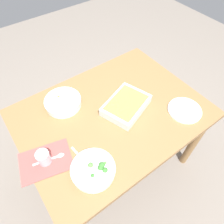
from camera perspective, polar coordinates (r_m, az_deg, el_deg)
The scene contains 11 objects.
ground_plane at distance 1.97m, azimuth 0.00°, elevation -13.42°, with size 6.00×6.00×0.00m, color slate.
dining_table at distance 1.41m, azimuth 0.00°, elevation -2.26°, with size 1.20×0.90×0.74m.
placemat at distance 1.21m, azimuth -18.06°, elevation -12.88°, with size 0.28×0.20×0.00m, color #B24C47.
stew_bowl at distance 1.39m, azimuth -13.54°, elevation 2.76°, with size 0.24×0.24×0.06m.
broccoli_bowl at distance 1.11m, azimuth -5.23°, elevation -15.74°, with size 0.24×0.24×0.06m.
baking_dish at distance 1.34m, azimuth 3.99°, elevation 2.00°, with size 0.36×0.31×0.06m.
drink_cup at distance 1.18m, azimuth -18.50°, elevation -12.10°, with size 0.07×0.07×0.08m.
side_plate at distance 1.42m, azimuth 19.66°, elevation 0.48°, with size 0.22×0.22×0.01m, color white.
spoon_by_stew at distance 1.40m, azimuth -11.62°, elevation 2.05°, with size 0.15×0.12×0.01m.
spoon_by_broccoli at distance 1.16m, azimuth -7.90°, elevation -13.36°, with size 0.04×0.18×0.01m.
spoon_spare at distance 1.20m, azimuth -16.09°, elevation -12.25°, with size 0.17×0.06×0.01m.
Camera 1 is at (0.49, 0.67, 1.79)m, focal length 32.67 mm.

